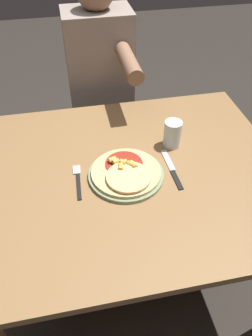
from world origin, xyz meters
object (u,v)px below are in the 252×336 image
(pizza, at_px, (126,172))
(person_diner, at_px, (101,82))
(dining_table, at_px, (132,190))
(plate, at_px, (126,175))
(fork, at_px, (78,179))
(knife, at_px, (172,170))
(drinking_glass, at_px, (172,134))

(pizza, height_order, person_diner, person_diner)
(dining_table, distance_m, plate, 0.11)
(dining_table, relative_size, pizza, 4.53)
(pizza, bearing_deg, plate, 86.47)
(plate, distance_m, pizza, 0.02)
(fork, relative_size, knife, 0.80)
(pizza, distance_m, person_diner, 0.74)
(plate, bearing_deg, person_diner, 89.03)
(knife, bearing_deg, plate, 178.90)
(plate, xyz_separation_m, fork, (-0.18, 0.01, -0.00))
(dining_table, height_order, knife, knife)
(fork, bearing_deg, dining_table, 1.31)
(plate, bearing_deg, drinking_glass, 33.25)
(knife, bearing_deg, person_diner, 102.54)
(dining_table, xyz_separation_m, person_diner, (-0.02, 0.71, 0.09))
(knife, bearing_deg, drinking_glass, 74.29)
(dining_table, bearing_deg, drinking_glass, 33.35)
(pizza, xyz_separation_m, fork, (-0.18, 0.02, -0.02))
(dining_table, height_order, person_diner, person_diner)
(pizza, relative_size, person_diner, 0.21)
(dining_table, relative_size, fork, 6.59)
(dining_table, xyz_separation_m, fork, (-0.21, -0.00, 0.10))
(drinking_glass, height_order, person_diner, person_diner)
(plate, bearing_deg, knife, -1.10)
(dining_table, bearing_deg, pizza, -141.32)
(drinking_glass, bearing_deg, fork, -161.95)
(person_diner, bearing_deg, dining_table, -88.63)
(fork, xyz_separation_m, drinking_glass, (0.39, 0.13, 0.05))
(drinking_glass, bearing_deg, knife, -105.71)
(dining_table, distance_m, knife, 0.18)
(person_diner, bearing_deg, fork, -104.71)
(dining_table, distance_m, drinking_glass, 0.27)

